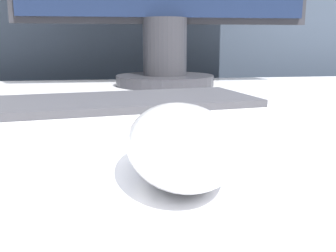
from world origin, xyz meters
TOP-DOWN VIEW (x-y plane):
  - partition_panel at (0.00, 0.59)m, footprint 5.00×0.03m
  - computer_mouse_near at (0.04, -0.21)m, footprint 0.08×0.13m
  - keyboard at (-0.04, -0.01)m, footprint 0.44×0.21m

SIDE VIEW (x-z plane):
  - partition_panel at x=0.00m, z-range 0.00..1.15m
  - keyboard at x=-0.04m, z-range 0.77..0.79m
  - computer_mouse_near at x=0.04m, z-range 0.77..0.81m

